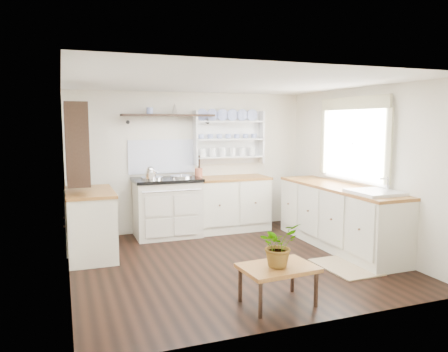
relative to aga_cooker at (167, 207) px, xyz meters
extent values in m
cube|color=black|center=(0.49, -1.57, -0.48)|extent=(4.00, 3.80, 0.01)
cube|color=silver|center=(0.49, 0.33, 0.67)|extent=(4.00, 0.02, 2.30)
cube|color=silver|center=(2.49, -1.57, 0.67)|extent=(0.02, 3.80, 2.30)
cube|color=silver|center=(-1.51, -1.57, 0.67)|extent=(0.02, 3.80, 2.30)
cube|color=white|center=(0.49, -1.57, 1.82)|extent=(4.00, 3.80, 0.01)
cube|color=white|center=(2.45, -1.42, 1.02)|extent=(0.04, 1.40, 1.00)
cube|color=white|center=(2.43, -1.42, 1.02)|extent=(0.02, 1.50, 1.10)
cube|color=beige|center=(2.41, -1.42, 1.60)|extent=(0.04, 1.55, 0.18)
cube|color=beige|center=(0.00, 0.00, -0.03)|extent=(1.01, 0.65, 0.88)
cube|color=black|center=(0.00, 0.00, 0.43)|extent=(1.05, 0.69, 0.05)
cylinder|color=silver|center=(-0.23, 0.00, 0.47)|extent=(0.34, 0.34, 0.03)
cylinder|color=silver|center=(0.23, 0.00, 0.47)|extent=(0.34, 0.34, 0.03)
cylinder|color=silver|center=(0.00, -0.37, 0.31)|extent=(0.91, 0.02, 0.02)
cube|color=beige|center=(1.09, 0.03, -0.04)|extent=(1.25, 0.60, 0.88)
cube|color=brown|center=(1.09, 0.03, 0.40)|extent=(1.27, 0.63, 0.04)
cube|color=beige|center=(2.19, -1.47, -0.04)|extent=(0.60, 2.40, 0.88)
cube|color=brown|center=(2.19, -1.47, 0.40)|extent=(0.62, 2.43, 0.04)
cube|color=white|center=(2.19, -2.22, 0.32)|extent=(0.55, 0.60, 0.28)
cylinder|color=silver|center=(2.39, -2.22, 0.52)|extent=(0.02, 0.02, 0.22)
cube|color=beige|center=(-1.21, -0.67, -0.04)|extent=(0.60, 1.10, 0.88)
cube|color=brown|center=(-1.21, -0.67, 0.40)|extent=(0.62, 1.13, 0.04)
cube|color=white|center=(1.14, 0.31, 1.07)|extent=(1.20, 0.03, 0.90)
cube|color=white|center=(1.14, 0.22, 1.07)|extent=(1.20, 0.22, 0.02)
cylinder|color=navy|center=(1.14, 0.23, 1.34)|extent=(0.20, 0.02, 0.20)
cube|color=black|center=(0.09, 0.20, 1.44)|extent=(1.50, 0.24, 0.04)
cone|color=black|center=(-0.56, 0.27, 1.33)|extent=(0.06, 0.20, 0.06)
cone|color=black|center=(0.74, 0.27, 1.33)|extent=(0.06, 0.20, 0.06)
cube|color=black|center=(-1.35, -0.67, 1.07)|extent=(0.28, 0.80, 1.05)
cylinder|color=#A1543B|center=(0.56, 0.11, 0.51)|extent=(0.13, 0.13, 0.15)
cube|color=brown|center=(0.43, -2.97, -0.10)|extent=(0.76, 0.57, 0.04)
cylinder|color=black|center=(0.13, -3.20, -0.30)|extent=(0.04, 0.04, 0.35)
cylinder|color=black|center=(0.10, -2.78, -0.30)|extent=(0.04, 0.04, 0.35)
cylinder|color=black|center=(0.76, -3.16, -0.30)|extent=(0.04, 0.04, 0.35)
cylinder|color=black|center=(0.73, -2.74, -0.30)|extent=(0.04, 0.04, 0.35)
imported|color=#3F7233|center=(0.43, -2.97, 0.13)|extent=(0.48, 0.45, 0.43)
cube|color=brown|center=(1.74, -2.29, -0.47)|extent=(0.58, 0.87, 0.02)
camera|label=1|loc=(-1.53, -6.70, 1.34)|focal=35.00mm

